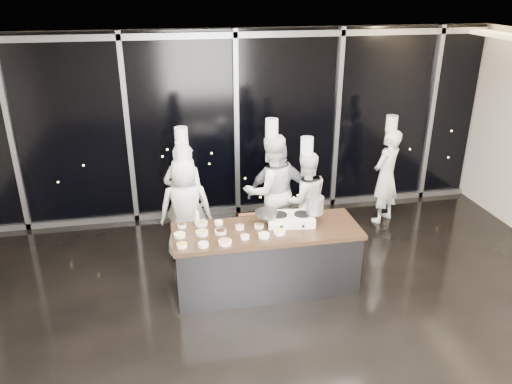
% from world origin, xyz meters
% --- Properties ---
extents(ground, '(9.00, 9.00, 0.00)m').
position_xyz_m(ground, '(0.00, 0.00, 0.00)').
color(ground, black).
rests_on(ground, ground).
extents(room_shell, '(9.02, 7.02, 3.21)m').
position_xyz_m(room_shell, '(0.18, 0.00, 2.25)').
color(room_shell, beige).
rests_on(room_shell, ground).
extents(window_wall, '(8.90, 0.11, 3.20)m').
position_xyz_m(window_wall, '(0.00, 3.43, 1.60)').
color(window_wall, black).
rests_on(window_wall, ground).
extents(demo_counter, '(2.46, 0.86, 0.90)m').
position_xyz_m(demo_counter, '(0.00, 0.90, 0.45)').
color(demo_counter, '#333337').
rests_on(demo_counter, ground).
extents(stove, '(0.66, 0.46, 0.14)m').
position_xyz_m(stove, '(0.35, 1.01, 0.96)').
color(stove, white).
rests_on(stove, demo_counter).
extents(frying_pan, '(0.54, 0.34, 0.05)m').
position_xyz_m(frying_pan, '(0.02, 1.04, 1.07)').
color(frying_pan, slate).
rests_on(frying_pan, stove).
extents(stock_pot, '(0.26, 0.26, 0.23)m').
position_xyz_m(stock_pot, '(0.67, 0.98, 1.16)').
color(stock_pot, '#ACACAE').
rests_on(stock_pot, stove).
extents(prep_bowls, '(1.41, 0.74, 0.05)m').
position_xyz_m(prep_bowls, '(-0.60, 0.86, 0.93)').
color(prep_bowls, white).
rests_on(prep_bowls, demo_counter).
extents(squeeze_bottle, '(0.06, 0.06, 0.22)m').
position_xyz_m(squeeze_bottle, '(-0.88, 1.24, 1.00)').
color(squeeze_bottle, white).
rests_on(squeeze_bottle, demo_counter).
extents(chef_far_left, '(0.74, 0.61, 1.98)m').
position_xyz_m(chef_far_left, '(-0.99, 2.16, 0.89)').
color(chef_far_left, white).
rests_on(chef_far_left, ground).
extents(chef_left, '(0.79, 0.53, 1.81)m').
position_xyz_m(chef_left, '(-0.99, 1.99, 0.80)').
color(chef_left, white).
rests_on(chef_left, ground).
extents(chef_center, '(0.99, 0.83, 2.04)m').
position_xyz_m(chef_center, '(0.33, 2.14, 0.91)').
color(chef_center, white).
rests_on(chef_center, ground).
extents(guest, '(1.04, 0.56, 1.69)m').
position_xyz_m(guest, '(0.47, 2.11, 0.84)').
color(guest, '#121933').
rests_on(guest, ground).
extents(chef_right, '(0.81, 0.66, 1.78)m').
position_xyz_m(chef_right, '(0.83, 1.96, 0.79)').
color(chef_right, white).
rests_on(chef_right, ground).
extents(chef_side, '(0.72, 0.66, 1.88)m').
position_xyz_m(chef_side, '(2.43, 2.57, 0.85)').
color(chef_side, white).
rests_on(chef_side, ground).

